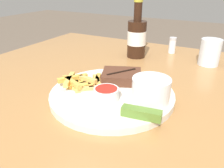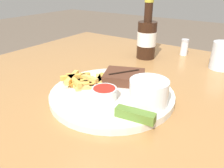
# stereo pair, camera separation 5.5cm
# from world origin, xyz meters

# --- Properties ---
(dining_table) EXTENTS (1.15, 1.14, 0.74)m
(dining_table) POSITION_xyz_m (0.00, 0.00, 0.66)
(dining_table) COLOR #A87542
(dining_table) RESTS_ON ground_plane
(dinner_plate) EXTENTS (0.32, 0.32, 0.02)m
(dinner_plate) POSITION_xyz_m (0.00, 0.00, 0.75)
(dinner_plate) COLOR silver
(dinner_plate) RESTS_ON dining_table
(steak_portion) EXTENTS (0.13, 0.12, 0.03)m
(steak_portion) POSITION_xyz_m (-0.01, 0.07, 0.77)
(steak_portion) COLOR #512D1E
(steak_portion) RESTS_ON dinner_plate
(fries_pile) EXTENTS (0.12, 0.13, 0.02)m
(fries_pile) POSITION_xyz_m (-0.09, -0.01, 0.76)
(fries_pile) COLOR gold
(fries_pile) RESTS_ON dinner_plate
(coleslaw_cup) EXTENTS (0.09, 0.09, 0.06)m
(coleslaw_cup) POSITION_xyz_m (0.10, -0.01, 0.79)
(coleslaw_cup) COLOR white
(coleslaw_cup) RESTS_ON dinner_plate
(dipping_sauce_cup) EXTENTS (0.06, 0.06, 0.03)m
(dipping_sauce_cup) POSITION_xyz_m (0.01, -0.04, 0.77)
(dipping_sauce_cup) COLOR silver
(dipping_sauce_cup) RESTS_ON dinner_plate
(pickle_spear) EXTENTS (0.09, 0.03, 0.02)m
(pickle_spear) POSITION_xyz_m (0.11, -0.08, 0.77)
(pickle_spear) COLOR #567A2D
(pickle_spear) RESTS_ON dinner_plate
(fork_utensil) EXTENTS (0.12, 0.08, 0.00)m
(fork_utensil) POSITION_xyz_m (-0.07, -0.04, 0.76)
(fork_utensil) COLOR #B7B7BC
(fork_utensil) RESTS_ON dinner_plate
(beer_bottle) EXTENTS (0.07, 0.07, 0.22)m
(beer_bottle) POSITION_xyz_m (-0.07, 0.34, 0.82)
(beer_bottle) COLOR black
(beer_bottle) RESTS_ON dining_table
(drinking_glass) EXTENTS (0.07, 0.07, 0.09)m
(drinking_glass) POSITION_xyz_m (0.19, 0.38, 0.78)
(drinking_glass) COLOR silver
(drinking_glass) RESTS_ON dining_table
(salt_shaker) EXTENTS (0.03, 0.03, 0.07)m
(salt_shaker) POSITION_xyz_m (0.04, 0.46, 0.77)
(salt_shaker) COLOR white
(salt_shaker) RESTS_ON dining_table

